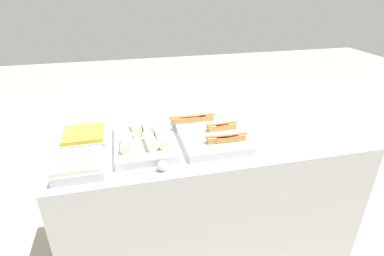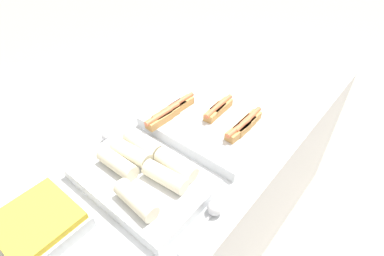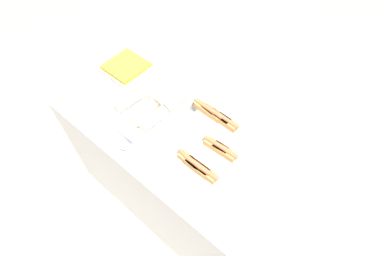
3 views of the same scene
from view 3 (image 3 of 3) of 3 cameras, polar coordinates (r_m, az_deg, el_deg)
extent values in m
plane|color=#ADA393|center=(2.35, 2.48, -15.82)|extent=(12.00, 12.00, 0.00)
cube|color=silver|center=(1.95, 2.94, -11.20)|extent=(1.86, 0.73, 0.88)
cube|color=silver|center=(1.55, 3.18, -3.39)|extent=(0.37, 0.52, 0.05)
cube|color=tan|center=(1.49, 4.66, -3.55)|extent=(0.13, 0.05, 0.04)
cylinder|color=#D66B42|center=(1.48, 4.71, -3.12)|extent=(0.15, 0.03, 0.02)
cube|color=tan|center=(1.43, 1.02, -7.48)|extent=(0.13, 0.04, 0.04)
cylinder|color=#D66B42|center=(1.41, 1.03, -7.08)|extent=(0.15, 0.02, 0.02)
cube|color=tan|center=(1.62, 3.78, 2.90)|extent=(0.13, 0.06, 0.04)
cylinder|color=#D66B42|center=(1.61, 3.82, 3.36)|extent=(0.15, 0.04, 0.02)
cube|color=tan|center=(1.45, -0.40, -6.34)|extent=(0.13, 0.05, 0.04)
cylinder|color=#D66B42|center=(1.43, -0.40, -5.93)|extent=(0.15, 0.03, 0.02)
cube|color=tan|center=(1.48, 6.15, -4.54)|extent=(0.13, 0.05, 0.04)
cylinder|color=#D66B42|center=(1.46, 6.22, -4.12)|extent=(0.15, 0.03, 0.02)
cube|color=tan|center=(1.60, 5.26, 2.00)|extent=(0.13, 0.05, 0.04)
cylinder|color=#D66B42|center=(1.59, 5.31, 2.45)|extent=(0.15, 0.03, 0.02)
cube|color=tan|center=(1.59, 6.65, 1.05)|extent=(0.13, 0.05, 0.04)
cylinder|color=#D66B42|center=(1.57, 6.72, 1.50)|extent=(0.15, 0.03, 0.02)
cube|color=tan|center=(1.64, 2.47, 3.68)|extent=(0.13, 0.05, 0.04)
cylinder|color=#D66B42|center=(1.62, 2.49, 4.14)|extent=(0.15, 0.03, 0.02)
cube|color=tan|center=(1.42, 2.52, -8.43)|extent=(0.13, 0.04, 0.04)
cylinder|color=#D66B42|center=(1.40, 2.55, -8.04)|extent=(0.15, 0.02, 0.02)
cube|color=silver|center=(1.71, -7.41, 3.96)|extent=(0.33, 0.49, 0.05)
cylinder|color=beige|center=(1.66, -3.05, 5.33)|extent=(0.06, 0.17, 0.06)
cylinder|color=beige|center=(1.69, -4.73, 6.29)|extent=(0.07, 0.17, 0.06)
cylinder|color=beige|center=(1.59, -7.31, 1.76)|extent=(0.06, 0.17, 0.06)
cylinder|color=beige|center=(1.62, -9.16, 2.75)|extent=(0.07, 0.17, 0.06)
cylinder|color=beige|center=(1.73, -6.44, 7.28)|extent=(0.06, 0.17, 0.06)
cylinder|color=beige|center=(1.69, -12.05, 5.04)|extent=(0.07, 0.17, 0.06)
cube|color=silver|center=(1.85, -19.03, 5.57)|extent=(0.25, 0.25, 0.05)
cube|color=silver|center=(1.83, -19.34, 6.35)|extent=(0.23, 0.23, 0.02)
cube|color=silver|center=(1.95, -12.24, 10.67)|extent=(0.25, 0.25, 0.05)
cube|color=gold|center=(1.93, -12.43, 11.47)|extent=(0.23, 0.23, 0.02)
cylinder|color=silver|center=(1.65, -14.87, -1.78)|extent=(0.19, 0.02, 0.01)
sphere|color=silver|center=(1.58, -12.83, -3.19)|extent=(0.05, 0.05, 0.05)
cylinder|color=silver|center=(1.87, -1.81, 8.97)|extent=(0.19, 0.02, 0.01)
sphere|color=silver|center=(1.81, 0.45, 8.10)|extent=(0.05, 0.05, 0.05)
camera|label=1|loc=(1.37, -74.96, -12.03)|focal=28.00mm
camera|label=2|loc=(1.40, -45.76, 20.39)|focal=28.00mm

